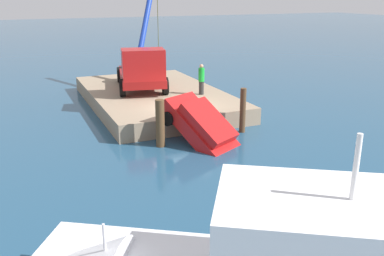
{
  "coord_description": "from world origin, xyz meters",
  "views": [
    {
      "loc": [
        19.07,
        -7.63,
        6.42
      ],
      "look_at": [
        2.42,
        -0.4,
        0.53
      ],
      "focal_mm": 38.92,
      "sensor_mm": 36.0,
      "label": 1
    }
  ],
  "objects": [
    {
      "name": "ground",
      "position": [
        0.0,
        0.0,
        0.0
      ],
      "size": [
        200.0,
        200.0,
        0.0
      ],
      "primitive_type": "plane",
      "color": "navy"
    },
    {
      "name": "dock",
      "position": [
        -4.22,
        0.0,
        0.44
      ],
      "size": [
        12.1,
        7.36,
        0.88
      ],
      "primitive_type": "cube",
      "color": "gray",
      "rests_on": "ground"
    },
    {
      "name": "crane_truck",
      "position": [
        -4.58,
        -0.59,
        2.27
      ],
      "size": [
        7.97,
        4.88,
        7.6
      ],
      "color": "maroon",
      "rests_on": "dock"
    },
    {
      "name": "dock_worker",
      "position": [
        -2.15,
        2.16,
        1.77
      ],
      "size": [
        0.34,
        0.34,
        1.74
      ],
      "color": "#2D2D2D",
      "rests_on": "dock"
    },
    {
      "name": "salvaged_car",
      "position": [
        3.34,
        -0.11,
        0.63
      ],
      "size": [
        4.31,
        3.5,
        3.08
      ],
      "color": "red",
      "rests_on": "ground"
    },
    {
      "name": "piling_near",
      "position": [
        2.76,
        -2.06,
        1.05
      ],
      "size": [
        0.39,
        0.39,
        2.11
      ],
      "primitive_type": "cylinder",
      "color": "brown",
      "rests_on": "ground"
    },
    {
      "name": "piling_mid",
      "position": [
        2.46,
        2.23,
        1.08
      ],
      "size": [
        0.29,
        0.29,
        2.17
      ],
      "primitive_type": "cylinder",
      "color": "#523924",
      "rests_on": "ground"
    }
  ]
}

